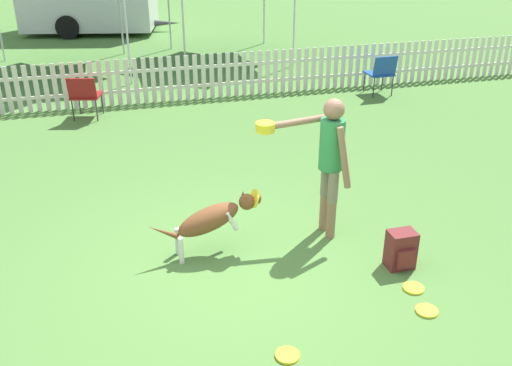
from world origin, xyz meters
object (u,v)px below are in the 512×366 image
frisbee_near_dog (287,355)px  folding_chair_center (85,94)px  handler_person (327,152)px  frisbee_near_handler (414,288)px  frisbee_midfield (427,311)px  backpack_on_grass (401,250)px  leaping_dog (212,218)px  folding_chair_green_right (382,71)px

frisbee_near_dog → folding_chair_center: bearing=103.7°
handler_person → frisbee_near_handler: bearing=-161.9°
frisbee_midfield → frisbee_near_dog: bearing=-171.2°
frisbee_near_dog → backpack_on_grass: size_ratio=0.50×
leaping_dog → frisbee_near_handler: bearing=53.8°
folding_chair_center → folding_chair_green_right: size_ratio=0.96×
folding_chair_green_right → frisbee_near_dog: bearing=56.6°
leaping_dog → backpack_on_grass: (1.90, -0.80, -0.23)m
frisbee_near_dog → backpack_on_grass: backpack_on_grass is taller
handler_person → folding_chair_green_right: handler_person is taller
frisbee_near_dog → folding_chair_center: (-1.67, 6.86, 0.47)m
frisbee_near_handler → folding_chair_center: bearing=117.2°
leaping_dog → folding_chair_center: bearing=-167.9°
handler_person → frisbee_near_handler: (0.50, -1.29, -1.04)m
frisbee_near_handler → folding_chair_green_right: folding_chair_green_right is taller
handler_person → frisbee_midfield: handler_person is taller
folding_chair_center → leaping_dog: bearing=119.6°
backpack_on_grass → folding_chair_center: size_ratio=0.53×
backpack_on_grass → folding_chair_green_right: 6.37m
frisbee_near_handler → handler_person: bearing=111.1°
frisbee_near_handler → frisbee_midfield: same height
frisbee_midfield → folding_chair_green_right: folding_chair_green_right is taller
leaping_dog → frisbee_midfield: 2.42m
leaping_dog → folding_chair_green_right: bearing=135.0°
frisbee_near_handler → folding_chair_center: size_ratio=0.27×
frisbee_near_handler → leaping_dog: bearing=146.8°
handler_person → frisbee_midfield: size_ratio=7.75×
leaping_dog → frisbee_near_handler: 2.25m
leaping_dog → frisbee_near_dog: size_ratio=5.95×
leaping_dog → folding_chair_green_right: (4.50, 5.00, 0.06)m
frisbee_near_dog → backpack_on_grass: (1.60, 1.00, 0.20)m
leaping_dog → frisbee_midfield: leaping_dog is taller
frisbee_near_handler → folding_chair_center: 7.06m
handler_person → folding_chair_center: bearing=25.7°
leaping_dog → folding_chair_center: (-1.37, 5.06, 0.04)m
leaping_dog → folding_chair_center: size_ratio=1.59×
frisbee_near_handler → frisbee_near_dog: same height
frisbee_near_dog → backpack_on_grass: bearing=32.1°
handler_person → leaping_dog: 1.49m
folding_chair_green_right → handler_person: bearing=55.6°
backpack_on_grass → folding_chair_green_right: bearing=65.9°
leaping_dog → frisbee_near_handler: size_ratio=5.95×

